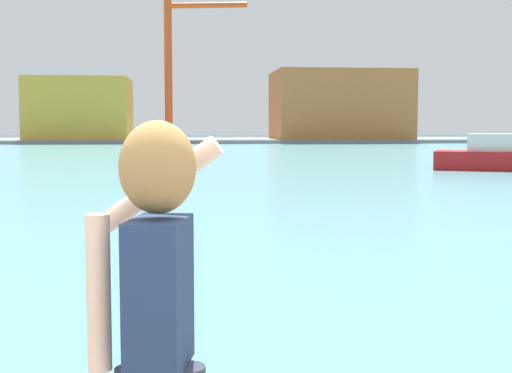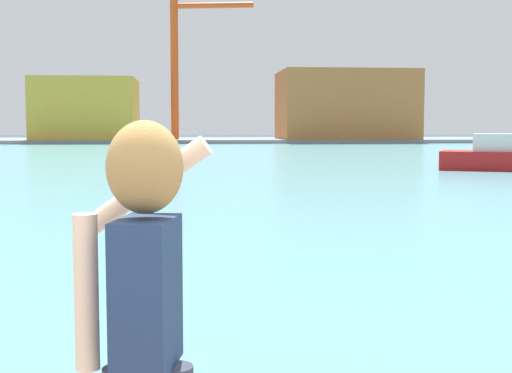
{
  "view_description": "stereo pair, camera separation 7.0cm",
  "coord_description": "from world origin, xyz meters",
  "px_view_note": "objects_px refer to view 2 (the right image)",
  "views": [
    {
      "loc": [
        -0.04,
        -1.79,
        2.24
      ],
      "look_at": [
        0.75,
        5.73,
        1.58
      ],
      "focal_mm": 49.83,
      "sensor_mm": 36.0,
      "label": 1
    },
    {
      "loc": [
        0.03,
        -1.8,
        2.24
      ],
      "look_at": [
        0.75,
        5.73,
        1.58
      ],
      "focal_mm": 49.83,
      "sensor_mm": 36.0,
      "label": 2
    }
  ],
  "objects_px": {
    "person_photographer": "(145,302)",
    "port_crane": "(183,56)",
    "warehouse_left": "(87,109)",
    "warehouse_right": "(345,105)"
  },
  "relations": [
    {
      "from": "person_photographer",
      "to": "warehouse_left",
      "type": "distance_m",
      "value": 89.43
    },
    {
      "from": "warehouse_left",
      "to": "port_crane",
      "type": "relative_size",
      "value": 0.7
    },
    {
      "from": "person_photographer",
      "to": "port_crane",
      "type": "bearing_deg",
      "value": 11.52
    },
    {
      "from": "warehouse_right",
      "to": "port_crane",
      "type": "bearing_deg",
      "value": 175.73
    },
    {
      "from": "warehouse_left",
      "to": "port_crane",
      "type": "height_order",
      "value": "port_crane"
    },
    {
      "from": "warehouse_left",
      "to": "port_crane",
      "type": "xyz_separation_m",
      "value": [
        12.08,
        0.44,
        6.76
      ]
    },
    {
      "from": "warehouse_left",
      "to": "warehouse_right",
      "type": "height_order",
      "value": "warehouse_right"
    },
    {
      "from": "warehouse_right",
      "to": "port_crane",
      "type": "relative_size",
      "value": 0.95
    },
    {
      "from": "warehouse_right",
      "to": "port_crane",
      "type": "height_order",
      "value": "port_crane"
    },
    {
      "from": "port_crane",
      "to": "person_photographer",
      "type": "bearing_deg",
      "value": -89.78
    }
  ]
}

